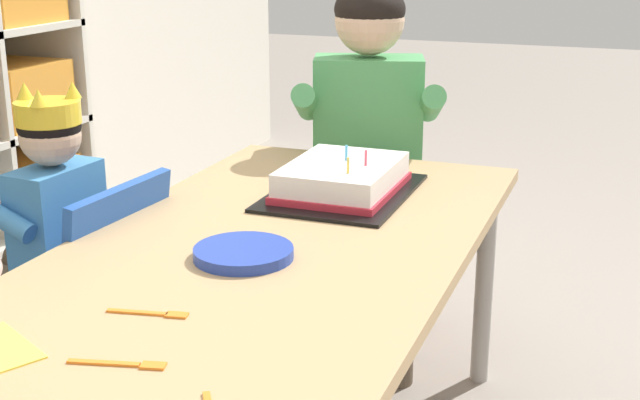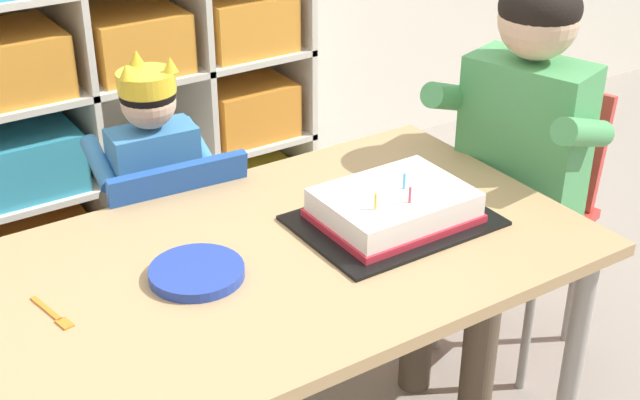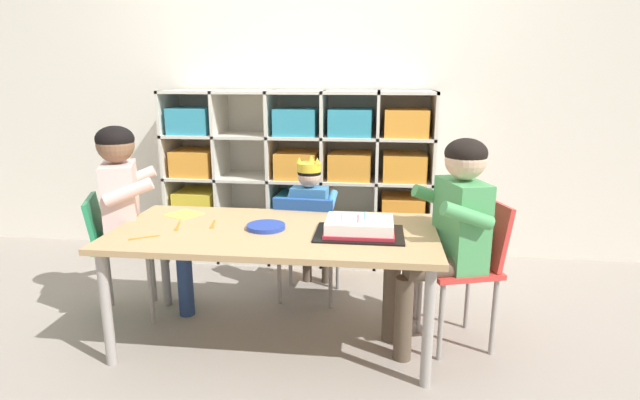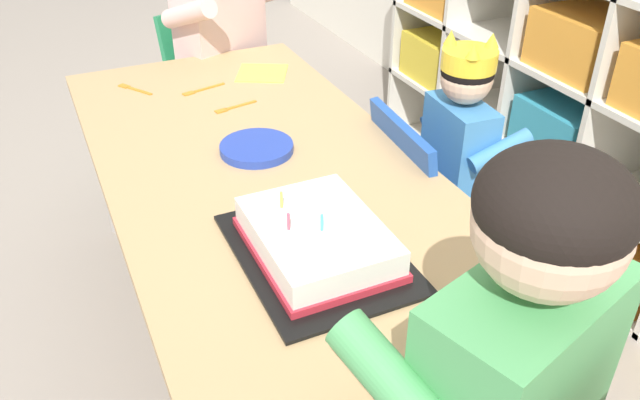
# 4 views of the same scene
# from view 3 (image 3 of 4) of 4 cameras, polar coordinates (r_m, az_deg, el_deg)

# --- Properties ---
(ground) EXTENTS (16.00, 16.00, 0.00)m
(ground) POSITION_cam_3_polar(r_m,az_deg,el_deg) (2.65, -4.92, -15.42)
(ground) COLOR gray
(classroom_back_wall) EXTENTS (6.23, 0.10, 2.85)m
(classroom_back_wall) POSITION_cam_3_polar(r_m,az_deg,el_deg) (3.69, -0.89, 15.93)
(classroom_back_wall) COLOR silver
(classroom_back_wall) RESTS_ON ground
(storage_cubby_shelf) EXTENTS (1.85, 0.38, 1.20)m
(storage_cubby_shelf) POSITION_cam_3_polar(r_m,az_deg,el_deg) (3.52, -1.27, 2.48)
(storage_cubby_shelf) COLOR silver
(storage_cubby_shelf) RESTS_ON ground
(activity_table) EXTENTS (1.55, 0.75, 0.58)m
(activity_table) POSITION_cam_3_polar(r_m,az_deg,el_deg) (2.44, -5.18, -4.55)
(activity_table) COLOR tan
(activity_table) RESTS_ON ground
(classroom_chair_blue) EXTENTS (0.39, 0.37, 0.65)m
(classroom_chair_blue) POSITION_cam_3_polar(r_m,az_deg,el_deg) (2.90, -1.46, -4.17)
(classroom_chair_blue) COLOR #1E4CA8
(classroom_chair_blue) RESTS_ON ground
(child_with_crown) EXTENTS (0.31, 0.31, 0.85)m
(child_with_crown) POSITION_cam_3_polar(r_m,az_deg,el_deg) (2.96, -1.03, -0.99)
(child_with_crown) COLOR #3D7FBC
(child_with_crown) RESTS_ON ground
(classroom_chair_adult_side) EXTENTS (0.42, 0.44, 0.68)m
(classroom_chair_adult_side) POSITION_cam_3_polar(r_m,az_deg,el_deg) (2.92, -22.28, -4.36)
(classroom_chair_adult_side) COLOR #238451
(classroom_chair_adult_side) RESTS_ON ground
(adult_helper_seated) EXTENTS (0.49, 0.47, 1.05)m
(adult_helper_seated) POSITION_cam_3_polar(r_m,az_deg,el_deg) (2.85, -20.50, -0.05)
(adult_helper_seated) COLOR beige
(adult_helper_seated) RESTS_ON ground
(classroom_chair_guest_side) EXTENTS (0.43, 0.41, 0.72)m
(classroom_chair_guest_side) POSITION_cam_3_polar(r_m,az_deg,el_deg) (2.54, 16.69, -6.61)
(classroom_chair_guest_side) COLOR red
(classroom_chair_guest_side) RESTS_ON ground
(guest_at_table_side) EXTENTS (0.48, 0.46, 1.03)m
(guest_at_table_side) POSITION_cam_3_polar(r_m,az_deg,el_deg) (2.42, 14.51, -2.49)
(guest_at_table_side) COLOR #4C9E5B
(guest_at_table_side) RESTS_ON ground
(birthday_cake_on_tray) EXTENTS (0.41, 0.30, 0.11)m
(birthday_cake_on_tray) POSITION_cam_3_polar(r_m,az_deg,el_deg) (2.34, 4.51, -3.19)
(birthday_cake_on_tray) COLOR black
(birthday_cake_on_tray) RESTS_ON activity_table
(paper_plate_stack) EXTENTS (0.19, 0.19, 0.02)m
(paper_plate_stack) POSITION_cam_3_polar(r_m,az_deg,el_deg) (2.44, -6.17, -3.04)
(paper_plate_stack) COLOR #233DA3
(paper_plate_stack) RESTS_ON activity_table
(paper_napkin_square) EXTENTS (0.21, 0.21, 0.00)m
(paper_napkin_square) POSITION_cam_3_polar(r_m,az_deg,el_deg) (2.76, -15.22, -1.59)
(paper_napkin_square) COLOR #F4DB4C
(paper_napkin_square) RESTS_ON activity_table
(fork_scattered_mid_table) EXTENTS (0.05, 0.14, 0.00)m
(fork_scattered_mid_table) POSITION_cam_3_polar(r_m,az_deg,el_deg) (2.55, -15.92, -2.92)
(fork_scattered_mid_table) COLOR orange
(fork_scattered_mid_table) RESTS_ON activity_table
(fork_near_cake_tray) EXTENTS (0.12, 0.08, 0.00)m
(fork_near_cake_tray) POSITION_cam_3_polar(r_m,az_deg,el_deg) (2.43, -19.66, -4.07)
(fork_near_cake_tray) COLOR orange
(fork_near_cake_tray) RESTS_ON activity_table
(fork_at_table_front_edge) EXTENTS (0.04, 0.14, 0.00)m
(fork_at_table_front_edge) POSITION_cam_3_polar(r_m,az_deg,el_deg) (2.54, -12.13, -2.78)
(fork_at_table_front_edge) COLOR orange
(fork_at_table_front_edge) RESTS_ON activity_table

